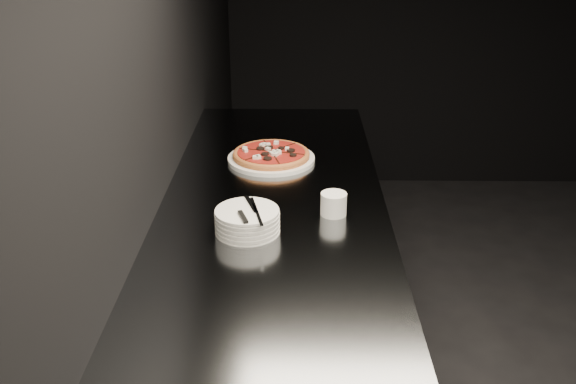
{
  "coord_description": "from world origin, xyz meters",
  "views": [
    {
      "loc": [
        -2.05,
        -1.74,
        1.82
      ],
      "look_at": [
        -2.08,
        0.08,
        1.0
      ],
      "focal_mm": 40.0,
      "sensor_mm": 36.0,
      "label": 1
    }
  ],
  "objects_px": {
    "pizza_tomato": "(271,156)",
    "plate_stack": "(247,221)",
    "counter": "(273,347)",
    "cutlery": "(249,212)",
    "ramekin": "(334,203)"
  },
  "relations": [
    {
      "from": "plate_stack",
      "to": "cutlery",
      "type": "height_order",
      "value": "cutlery"
    },
    {
      "from": "counter",
      "to": "cutlery",
      "type": "distance_m",
      "value": 0.54
    },
    {
      "from": "pizza_tomato",
      "to": "ramekin",
      "type": "relative_size",
      "value": 4.37
    },
    {
      "from": "plate_stack",
      "to": "cutlery",
      "type": "xyz_separation_m",
      "value": [
        0.01,
        -0.01,
        0.04
      ]
    },
    {
      "from": "cutlery",
      "to": "ramekin",
      "type": "distance_m",
      "value": 0.29
    },
    {
      "from": "pizza_tomato",
      "to": "plate_stack",
      "type": "relative_size",
      "value": 1.88
    },
    {
      "from": "plate_stack",
      "to": "cutlery",
      "type": "bearing_deg",
      "value": -62.38
    },
    {
      "from": "pizza_tomato",
      "to": "counter",
      "type": "bearing_deg",
      "value": -87.84
    },
    {
      "from": "counter",
      "to": "plate_stack",
      "type": "distance_m",
      "value": 0.5
    },
    {
      "from": "pizza_tomato",
      "to": "plate_stack",
      "type": "bearing_deg",
      "value": -94.88
    },
    {
      "from": "counter",
      "to": "pizza_tomato",
      "type": "relative_size",
      "value": 6.76
    },
    {
      "from": "pizza_tomato",
      "to": "ramekin",
      "type": "distance_m",
      "value": 0.51
    },
    {
      "from": "pizza_tomato",
      "to": "plate_stack",
      "type": "xyz_separation_m",
      "value": [
        -0.05,
        -0.58,
        0.02
      ]
    },
    {
      "from": "counter",
      "to": "cutlery",
      "type": "bearing_deg",
      "value": -139.5
    },
    {
      "from": "plate_stack",
      "to": "ramekin",
      "type": "bearing_deg",
      "value": 24.72
    }
  ]
}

